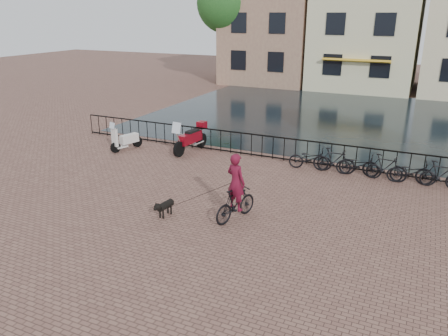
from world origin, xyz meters
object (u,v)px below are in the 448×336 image
at_px(dog, 165,207).
at_px(scooter, 126,135).
at_px(cyclist, 236,191).
at_px(motorcycle, 190,135).

xyz_separation_m(dog, scooter, (-5.39, 5.20, 0.43)).
bearing_deg(dog, scooter, 142.94).
distance_m(cyclist, motorcycle, 7.16).
height_order(cyclist, scooter, cyclist).
height_order(cyclist, motorcycle, cyclist).
height_order(dog, scooter, scooter).
distance_m(cyclist, dog, 2.29).
height_order(dog, motorcycle, motorcycle).
relative_size(dog, motorcycle, 0.38).
bearing_deg(dog, motorcycle, 119.34).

